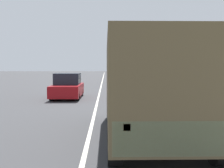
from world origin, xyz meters
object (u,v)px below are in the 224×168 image
object	(u,v)px
car_second_ahead	(123,81)
car_nearest_ahead	(68,87)
car_third_ahead	(117,77)
military_truck	(150,83)
car_fourth_ahead	(113,74)

from	to	relation	value
car_second_ahead	car_nearest_ahead	bearing A→B (deg)	-114.22
car_second_ahead	car_third_ahead	world-z (taller)	car_third_ahead
car_nearest_ahead	car_third_ahead	distance (m)	18.14
military_truck	car_third_ahead	bearing A→B (deg)	89.64
car_second_ahead	car_third_ahead	distance (m)	8.30
car_third_ahead	car_fourth_ahead	size ratio (longest dim) A/B	0.99
car_nearest_ahead	car_fourth_ahead	xyz separation A→B (m)	(3.80, 32.80, -0.08)
car_nearest_ahead	car_fourth_ahead	distance (m)	33.02
military_truck	car_second_ahead	distance (m)	19.98
military_truck	car_second_ahead	bearing A→B (deg)	88.88
car_nearest_ahead	car_second_ahead	size ratio (longest dim) A/B	0.91
car_nearest_ahead	military_truck	bearing A→B (deg)	-70.03
car_third_ahead	car_second_ahead	bearing A→B (deg)	-88.53
car_third_ahead	car_fourth_ahead	world-z (taller)	car_third_ahead
military_truck	car_fourth_ahead	distance (m)	43.36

